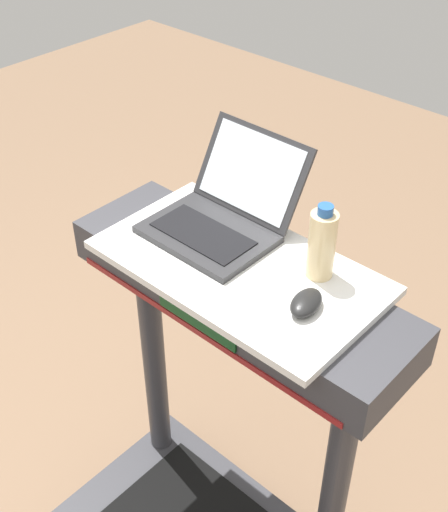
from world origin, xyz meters
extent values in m
cylinder|color=#38383D|center=(-0.34, 0.70, 0.57)|extent=(0.07, 0.07, 0.83)
cylinder|color=#38383D|center=(0.34, 0.70, 0.57)|extent=(0.07, 0.07, 0.83)
cube|color=#38383D|center=(0.00, 0.70, 1.04)|extent=(0.90, 0.28, 0.11)
cube|color=#0C3F19|center=(0.00, 0.56, 1.04)|extent=(0.24, 0.01, 0.06)
cube|color=maroon|center=(0.00, 0.56, 0.99)|extent=(0.81, 0.00, 0.02)
cube|color=white|center=(0.00, 0.70, 1.10)|extent=(0.67, 0.38, 0.02)
cube|color=#2D2D30|center=(-0.13, 0.73, 1.12)|extent=(0.31, 0.22, 0.02)
cube|color=black|center=(-0.13, 0.71, 1.13)|extent=(0.25, 0.12, 0.00)
cube|color=#2D2D30|center=(-0.13, 0.89, 1.23)|extent=(0.31, 0.11, 0.20)
cube|color=white|center=(-0.13, 0.89, 1.23)|extent=(0.27, 0.10, 0.17)
ellipsoid|color=black|center=(0.21, 0.68, 1.13)|extent=(0.08, 0.11, 0.03)
cylinder|color=beige|center=(0.16, 0.79, 1.19)|extent=(0.06, 0.06, 0.16)
cylinder|color=#2659A5|center=(0.16, 0.79, 1.29)|extent=(0.03, 0.03, 0.02)
camera|label=1|loc=(0.81, -0.24, 2.09)|focal=47.53mm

